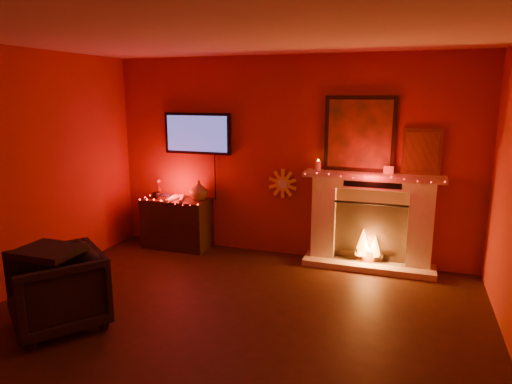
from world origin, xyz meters
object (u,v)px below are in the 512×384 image
(sunburst_clock, at_px, (283,184))
(armchair, at_px, (57,290))
(tv, at_px, (198,134))
(console_table, at_px, (178,221))
(fireplace, at_px, (371,212))

(sunburst_clock, relative_size, armchair, 0.48)
(tv, distance_m, armchair, 2.95)
(tv, relative_size, console_table, 1.24)
(console_table, bearing_deg, tv, 36.27)
(sunburst_clock, xyz_separation_m, armchair, (-1.48, -2.68, -0.62))
(armchair, bearing_deg, tv, 122.30)
(fireplace, relative_size, sunburst_clock, 5.45)
(tv, xyz_separation_m, armchair, (-0.23, -2.65, -1.27))
(tv, distance_m, sunburst_clock, 1.41)
(armchair, bearing_deg, fireplace, 81.30)
(tv, height_order, console_table, tv)
(tv, xyz_separation_m, console_table, (-0.26, -0.19, -1.25))
(tv, bearing_deg, console_table, -143.73)
(fireplace, relative_size, console_table, 2.18)
(fireplace, height_order, console_table, fireplace)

